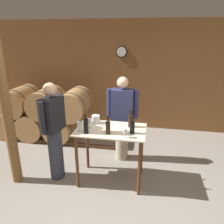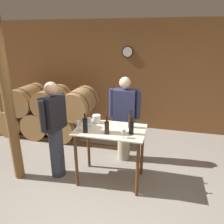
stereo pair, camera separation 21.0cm
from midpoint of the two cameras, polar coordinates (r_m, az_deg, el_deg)
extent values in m
plane|color=gray|center=(3.53, -3.43, -21.82)|extent=(14.00, 14.00, 0.00)
cube|color=brown|center=(5.57, 3.40, 9.32)|extent=(8.40, 0.05, 2.70)
cylinder|color=black|center=(5.48, 1.35, 15.45)|extent=(0.28, 0.03, 0.28)
cylinder|color=white|center=(5.47, 1.33, 15.44)|extent=(0.23, 0.01, 0.23)
cube|color=#4C331E|center=(5.43, -21.69, -6.91)|extent=(4.16, 0.06, 0.08)
cube|color=#4C331E|center=(5.98, -18.23, -4.06)|extent=(4.16, 0.06, 0.08)
cylinder|color=#AD7F4C|center=(5.96, -25.77, -2.26)|extent=(0.64, 0.88, 0.64)
cylinder|color=#38383D|center=(5.76, -27.26, -3.19)|extent=(0.66, 0.03, 0.66)
cylinder|color=#38383D|center=(6.16, -24.38, -1.38)|extent=(0.66, 0.03, 0.66)
cylinder|color=#AD7F4C|center=(5.60, -20.19, -2.82)|extent=(0.64, 0.88, 0.64)
cylinder|color=#38383D|center=(5.39, -21.57, -3.85)|extent=(0.66, 0.03, 0.66)
cylinder|color=#38383D|center=(5.81, -18.92, -1.86)|extent=(0.66, 0.03, 0.66)
cylinder|color=#AD7F4C|center=(5.30, -13.91, -3.41)|extent=(0.64, 0.88, 0.64)
cylinder|color=#38383D|center=(5.08, -15.11, -4.54)|extent=(0.66, 0.03, 0.66)
cylinder|color=#38383D|center=(5.52, -12.82, -2.38)|extent=(0.66, 0.03, 0.66)
cylinder|color=#9E7242|center=(5.60, -23.80, 2.65)|extent=(0.64, 0.88, 0.64)
cylinder|color=#38383D|center=(5.40, -25.31, 1.83)|extent=(0.66, 0.03, 0.66)
cylinder|color=#38383D|center=(5.81, -22.39, 3.41)|extent=(0.66, 0.03, 0.66)
cylinder|color=#9E7242|center=(5.26, -17.72, 2.38)|extent=(0.64, 0.88, 0.64)
cylinder|color=#38383D|center=(5.04, -19.09, 1.50)|extent=(0.66, 0.03, 0.66)
cylinder|color=#38383D|center=(5.49, -16.47, 3.19)|extent=(0.66, 0.03, 0.66)
cylinder|color=#AD7F4C|center=(4.99, -10.90, 2.05)|extent=(0.64, 0.88, 0.64)
cylinder|color=#38383D|center=(4.75, -12.02, 1.10)|extent=(0.66, 0.03, 0.66)
cylinder|color=#38383D|center=(5.22, -9.87, 2.90)|extent=(0.66, 0.03, 0.66)
cube|color=beige|center=(3.43, -2.06, -4.67)|extent=(1.09, 0.69, 0.02)
cylinder|color=#593319|center=(3.54, -10.87, -12.78)|extent=(0.05, 0.05, 0.92)
cylinder|color=#593319|center=(3.35, 5.36, -14.57)|extent=(0.05, 0.05, 0.92)
cylinder|color=#593319|center=(4.00, -7.97, -8.61)|extent=(0.05, 0.05, 0.92)
cylinder|color=#593319|center=(3.83, 6.17, -9.89)|extent=(0.05, 0.05, 0.92)
cylinder|color=brown|center=(3.68, -27.60, 1.82)|extent=(0.16, 0.16, 2.70)
cylinder|color=black|center=(3.28, -8.64, -3.73)|extent=(0.07, 0.07, 0.22)
cylinder|color=black|center=(3.23, -8.77, -1.25)|extent=(0.02, 0.02, 0.08)
cylinder|color=black|center=(3.22, -8.80, -0.72)|extent=(0.03, 0.03, 0.02)
cylinder|color=black|center=(3.23, -2.91, -4.18)|extent=(0.07, 0.07, 0.19)
cylinder|color=black|center=(3.18, -2.95, -1.89)|extent=(0.02, 0.02, 0.09)
cylinder|color=black|center=(3.17, -2.96, -1.32)|extent=(0.03, 0.03, 0.02)
cylinder|color=black|center=(3.47, 3.16, -2.37)|extent=(0.08, 0.08, 0.20)
cylinder|color=black|center=(3.42, 3.21, -0.15)|extent=(0.02, 0.02, 0.08)
cylinder|color=black|center=(3.41, 3.22, 0.35)|extent=(0.03, 0.03, 0.02)
cylinder|color=black|center=(3.25, 3.47, -4.15)|extent=(0.07, 0.07, 0.18)
cylinder|color=black|center=(3.20, 3.52, -1.93)|extent=(0.02, 0.02, 0.09)
cylinder|color=black|center=(3.19, 3.53, -1.36)|extent=(0.03, 0.03, 0.02)
cylinder|color=silver|center=(3.40, -10.29, -5.01)|extent=(0.06, 0.06, 0.00)
cylinder|color=silver|center=(3.38, -10.33, -4.32)|extent=(0.01, 0.01, 0.09)
cylinder|color=silver|center=(3.35, -10.41, -3.08)|extent=(0.06, 0.06, 0.07)
cylinder|color=silver|center=(3.53, -7.61, -3.92)|extent=(0.06, 0.06, 0.00)
cylinder|color=silver|center=(3.51, -7.63, -3.38)|extent=(0.01, 0.01, 0.07)
cylinder|color=silver|center=(3.48, -7.68, -2.30)|extent=(0.07, 0.07, 0.07)
cylinder|color=silver|center=(3.16, 1.51, -6.65)|extent=(0.06, 0.06, 0.00)
cylinder|color=silver|center=(3.14, 1.52, -6.04)|extent=(0.01, 0.01, 0.07)
cylinder|color=silver|center=(3.11, 1.53, -4.89)|extent=(0.06, 0.06, 0.07)
cylinder|color=white|center=(3.65, -5.91, -1.91)|extent=(0.14, 0.14, 0.13)
cylinder|color=#B7AD93|center=(4.29, 1.18, -7.18)|extent=(0.24, 0.24, 0.81)
cube|color=navy|center=(4.02, 1.25, 1.80)|extent=(0.40, 0.22, 0.59)
sphere|color=beige|center=(3.92, 1.29, 7.69)|extent=(0.21, 0.21, 0.21)
cylinder|color=navy|center=(3.98, 4.80, 2.00)|extent=(0.09, 0.09, 0.53)
cylinder|color=navy|center=(4.06, -2.24, 2.39)|extent=(0.09, 0.09, 0.53)
cylinder|color=#333847|center=(3.87, -15.96, -10.54)|extent=(0.24, 0.24, 0.88)
cube|color=black|center=(3.58, -17.01, -0.59)|extent=(0.29, 0.43, 0.55)
sphere|color=tan|center=(3.47, -17.65, 5.62)|extent=(0.21, 0.21, 0.21)
cylinder|color=black|center=(3.39, -19.56, -1.51)|extent=(0.09, 0.09, 0.49)
cylinder|color=black|center=(3.76, -14.79, 1.02)|extent=(0.09, 0.09, 0.49)
camera|label=1|loc=(0.10, -91.76, -0.62)|focal=35.00mm
camera|label=2|loc=(0.10, 88.24, 0.62)|focal=35.00mm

